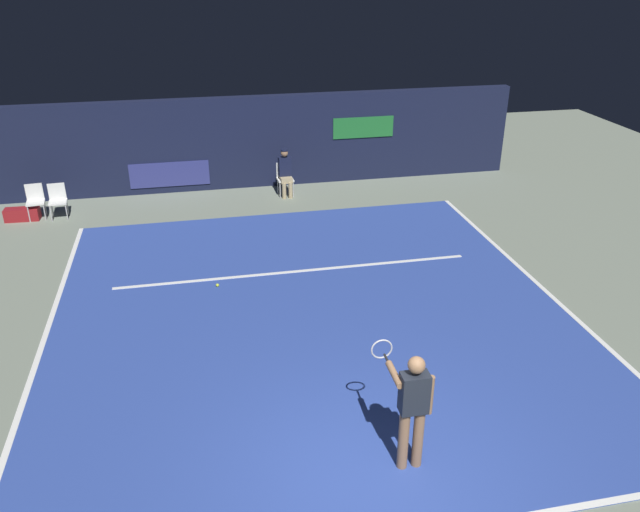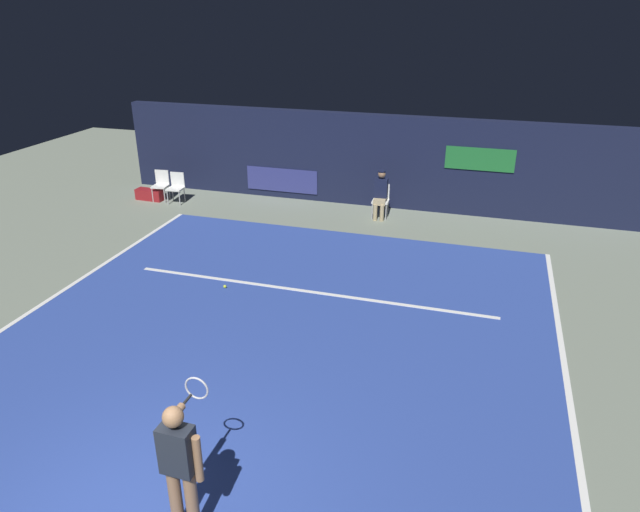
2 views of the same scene
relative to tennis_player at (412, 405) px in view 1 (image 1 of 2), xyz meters
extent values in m
plane|color=gray|center=(-0.51, 4.04, -0.99)|extent=(29.59, 29.59, 0.00)
cube|color=#2D479E|center=(-0.51, 4.04, -0.98)|extent=(9.70, 10.45, 0.01)
cube|color=white|center=(4.29, 4.04, -0.97)|extent=(0.10, 10.45, 0.01)
cube|color=white|center=(-5.31, 4.04, -0.97)|extent=(0.10, 10.45, 0.01)
cube|color=white|center=(-0.51, 5.87, -0.97)|extent=(7.56, 0.10, 0.01)
cube|color=#141933|center=(-0.51, 11.66, 0.31)|extent=(14.96, 0.30, 2.60)
cube|color=navy|center=(-3.13, 11.50, -0.44)|extent=(2.20, 0.04, 0.70)
cube|color=#1E6B2D|center=(2.48, 11.50, 0.61)|extent=(1.80, 0.04, 0.60)
cylinder|color=#8C6647|center=(0.10, -0.03, -0.53)|extent=(0.14, 0.14, 0.92)
cylinder|color=#8C6647|center=(-0.10, -0.03, -0.53)|extent=(0.14, 0.14, 0.92)
cube|color=#1E232D|center=(0.00, -0.03, 0.21)|extent=(0.36, 0.22, 0.56)
sphere|color=#8C6647|center=(0.00, -0.03, 0.63)|extent=(0.22, 0.22, 0.22)
cylinder|color=#8C6647|center=(-0.19, 0.19, 0.36)|extent=(0.10, 0.50, 0.09)
cylinder|color=#8C6647|center=(0.22, -0.01, 0.13)|extent=(0.09, 0.09, 0.56)
cylinder|color=black|center=(-0.19, 0.49, 0.36)|extent=(0.04, 0.30, 0.03)
torus|color=#B2B2B7|center=(-0.19, 0.77, 0.36)|extent=(0.30, 0.03, 0.30)
cube|color=white|center=(0.03, 10.64, -0.53)|extent=(0.46, 0.42, 0.04)
cube|color=white|center=(0.02, 10.84, -0.30)|extent=(0.42, 0.05, 0.42)
cylinder|color=#B2B2B7|center=(-0.15, 10.47, -0.76)|extent=(0.03, 0.03, 0.46)
cylinder|color=#B2B2B7|center=(0.22, 10.48, -0.76)|extent=(0.03, 0.03, 0.46)
cylinder|color=#B2B2B7|center=(-0.17, 10.81, -0.76)|extent=(0.03, 0.03, 0.46)
cylinder|color=#B2B2B7|center=(0.21, 10.82, -0.76)|extent=(0.03, 0.03, 0.46)
cube|color=tan|center=(0.03, 10.56, -0.49)|extent=(0.34, 0.41, 0.14)
cylinder|color=tan|center=(-0.05, 10.38, -0.76)|extent=(0.11, 0.11, 0.46)
cylinder|color=tan|center=(0.13, 10.39, -0.76)|extent=(0.11, 0.11, 0.46)
cube|color=#141933|center=(0.03, 10.68, -0.16)|extent=(0.35, 0.23, 0.52)
sphere|color=#8C6647|center=(0.03, 10.68, 0.22)|extent=(0.20, 0.20, 0.20)
cylinder|color=#141933|center=(0.03, 10.68, 0.31)|extent=(0.19, 0.19, 0.04)
cube|color=white|center=(-6.47, 10.21, -0.55)|extent=(0.48, 0.45, 0.04)
cube|color=white|center=(-6.49, 10.41, -0.32)|extent=(0.42, 0.08, 0.42)
cylinder|color=#B2B2B7|center=(-6.64, 10.02, -0.77)|extent=(0.03, 0.03, 0.44)
cylinder|color=#B2B2B7|center=(-6.27, 10.06, -0.77)|extent=(0.03, 0.03, 0.44)
cylinder|color=#B2B2B7|center=(-6.68, 10.35, -0.77)|extent=(0.03, 0.03, 0.44)
cylinder|color=#B2B2B7|center=(-6.30, 10.40, -0.77)|extent=(0.03, 0.03, 0.44)
cube|color=white|center=(-5.92, 10.12, -0.55)|extent=(0.47, 0.43, 0.04)
cube|color=white|center=(-5.94, 10.32, -0.32)|extent=(0.42, 0.06, 0.42)
cylinder|color=#B2B2B7|center=(-6.10, 9.94, -0.77)|extent=(0.03, 0.03, 0.44)
cylinder|color=#B2B2B7|center=(-5.72, 9.97, -0.77)|extent=(0.03, 0.03, 0.44)
cylinder|color=#B2B2B7|center=(-6.12, 10.28, -0.77)|extent=(0.03, 0.03, 0.44)
cylinder|color=#B2B2B7|center=(-5.75, 10.31, -0.77)|extent=(0.03, 0.03, 0.44)
sphere|color=#CCE033|center=(-2.19, 5.53, -0.94)|extent=(0.07, 0.07, 0.07)
cube|color=maroon|center=(-6.84, 10.18, -0.83)|extent=(0.85, 0.35, 0.32)
camera|label=1|loc=(-2.46, -6.05, 5.17)|focal=35.54mm
camera|label=2|loc=(2.74, -3.99, 4.43)|focal=32.20mm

